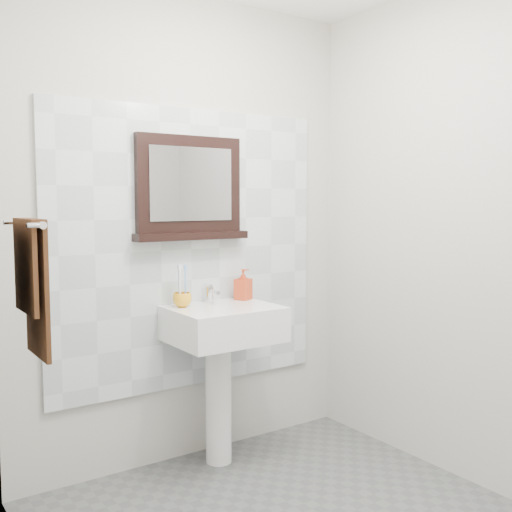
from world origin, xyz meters
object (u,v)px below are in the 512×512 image
Objects in this scene: soap_dispenser at (243,284)px; framed_mirror at (189,191)px; toothbrush_cup at (182,300)px; hand_towel at (32,277)px; pedestal_sink at (223,341)px.

soap_dispenser is 0.60m from framed_mirror.
toothbrush_cup is 0.92m from hand_towel.
framed_mirror is at bearing 143.58° from soap_dispenser.
pedestal_sink reaches higher than toothbrush_cup.
soap_dispenser reaches higher than toothbrush_cup.
framed_mirror reaches higher than pedestal_sink.
soap_dispenser is (0.21, 0.12, 0.27)m from pedestal_sink.
hand_towel reaches higher than pedestal_sink.
pedestal_sink is at bearing -173.89° from soap_dispenser.
toothbrush_cup is 0.55× the size of soap_dispenser.
soap_dispenser reaches higher than pedestal_sink.
pedestal_sink is at bearing -28.79° from toothbrush_cup.
hand_towel is at bearing -158.15° from toothbrush_cup.
framed_mirror reaches higher than hand_towel.
toothbrush_cup is (-0.18, 0.10, 0.22)m from pedestal_sink.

